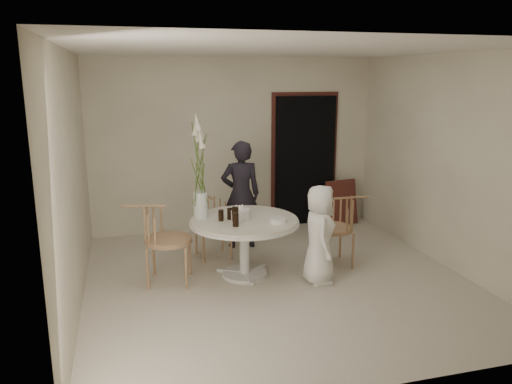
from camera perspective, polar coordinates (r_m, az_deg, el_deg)
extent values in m
plane|color=silver|center=(6.15, 2.48, -10.02)|extent=(4.50, 4.50, 0.00)
plane|color=white|center=(5.65, 2.77, 16.00)|extent=(4.50, 4.50, 0.00)
plane|color=beige|center=(7.89, -2.38, 5.40)|extent=(4.50, 0.00, 4.50)
plane|color=beige|center=(3.73, 13.21, -3.89)|extent=(4.50, 0.00, 4.50)
plane|color=beige|center=(5.51, -20.28, 1.14)|extent=(0.00, 4.50, 4.50)
plane|color=beige|center=(6.78, 21.09, 3.21)|extent=(0.00, 4.50, 4.50)
cube|color=black|center=(8.21, 5.60, 3.53)|extent=(1.00, 0.10, 2.10)
cube|color=#5C291F|center=(8.24, 5.51, 3.99)|extent=(1.12, 0.03, 2.22)
cylinder|color=silver|center=(6.27, -1.30, -9.32)|extent=(0.56, 0.56, 0.04)
cylinder|color=silver|center=(6.16, -1.32, -6.52)|extent=(0.12, 0.12, 0.65)
cylinder|color=silver|center=(6.05, -1.34, -3.49)|extent=(1.33, 1.33, 0.03)
cylinder|color=beige|center=(6.04, -1.34, -3.26)|extent=(1.30, 1.30, 0.04)
cube|color=#5C291F|center=(8.36, 9.76, -1.20)|extent=(0.58, 0.25, 0.74)
cylinder|color=tan|center=(6.61, -6.02, -6.39)|extent=(0.03, 0.03, 0.43)
cylinder|color=tan|center=(6.71, -2.85, -6.02)|extent=(0.03, 0.03, 0.43)
cylinder|color=tan|center=(6.96, -6.86, -5.39)|extent=(0.03, 0.03, 0.43)
cylinder|color=tan|center=(7.05, -3.84, -5.05)|extent=(0.03, 0.03, 0.43)
cylinder|color=tan|center=(6.76, -4.93, -3.82)|extent=(0.48, 0.48, 0.05)
cylinder|color=tan|center=(6.72, 6.28, -5.86)|extent=(0.03, 0.03, 0.47)
cylinder|color=tan|center=(6.35, 7.54, -7.05)|extent=(0.03, 0.03, 0.47)
cylinder|color=tan|center=(6.87, 9.60, -5.55)|extent=(0.03, 0.03, 0.47)
cylinder|color=tan|center=(6.51, 11.02, -6.68)|extent=(0.03, 0.03, 0.47)
cylinder|color=tan|center=(6.53, 8.69, -4.15)|extent=(0.52, 0.52, 0.05)
cylinder|color=tan|center=(5.87, -7.99, -8.68)|extent=(0.03, 0.03, 0.50)
cylinder|color=tan|center=(6.28, -7.58, -7.17)|extent=(0.03, 0.03, 0.50)
cylinder|color=tan|center=(5.93, -12.30, -8.62)|extent=(0.03, 0.03, 0.50)
cylinder|color=tan|center=(6.34, -11.61, -7.13)|extent=(0.03, 0.03, 0.50)
cylinder|color=tan|center=(6.01, -9.97, -5.46)|extent=(0.55, 0.55, 0.06)
imported|color=black|center=(7.07, -1.75, -0.30)|extent=(0.58, 0.40, 1.54)
imported|color=white|center=(5.94, 7.27, -4.84)|extent=(0.50, 0.65, 1.19)
cylinder|color=silver|center=(6.04, -1.86, -2.50)|extent=(0.25, 0.25, 0.12)
cylinder|color=#F9DA9D|center=(6.02, -1.87, -1.73)|extent=(0.01, 0.01, 0.05)
cylinder|color=#F9DA9D|center=(6.05, -1.57, -1.64)|extent=(0.01, 0.01, 0.05)
cylinder|color=#F9DA9D|center=(6.03, -2.27, -1.71)|extent=(0.01, 0.01, 0.05)
cylinder|color=black|center=(5.95, -4.02, -2.68)|extent=(0.08, 0.08, 0.14)
cylinder|color=black|center=(5.73, -2.34, -3.19)|extent=(0.09, 0.09, 0.15)
cylinder|color=black|center=(6.00, -3.01, -2.51)|extent=(0.08, 0.08, 0.14)
cylinder|color=black|center=(5.92, -2.39, -2.55)|extent=(0.09, 0.09, 0.17)
cylinder|color=white|center=(5.88, 2.53, -3.28)|extent=(0.27, 0.27, 0.05)
cylinder|color=silver|center=(6.07, -6.35, -1.49)|extent=(0.17, 0.17, 0.32)
cylinder|color=#4B662C|center=(6.00, -6.14, 2.25)|extent=(0.01, 0.01, 0.80)
cone|color=white|center=(5.93, -6.23, 6.05)|extent=(0.08, 0.08, 0.21)
cylinder|color=#4B662C|center=(6.01, -6.46, 2.60)|extent=(0.01, 0.01, 0.87)
cone|color=white|center=(5.95, -6.57, 6.73)|extent=(0.08, 0.08, 0.21)
cylinder|color=#4B662C|center=(5.98, -6.78, 2.88)|extent=(0.01, 0.01, 0.94)
cone|color=white|center=(5.92, -6.90, 7.36)|extent=(0.08, 0.08, 0.21)
cylinder|color=#4B662C|center=(5.94, -6.66, 3.14)|extent=(0.01, 0.01, 1.01)
cone|color=white|center=(5.87, -6.79, 7.99)|extent=(0.08, 0.08, 0.21)
cylinder|color=#4B662C|center=(5.96, -6.25, 2.18)|extent=(0.01, 0.01, 0.80)
cone|color=white|center=(5.89, -6.35, 6.00)|extent=(0.08, 0.08, 0.21)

